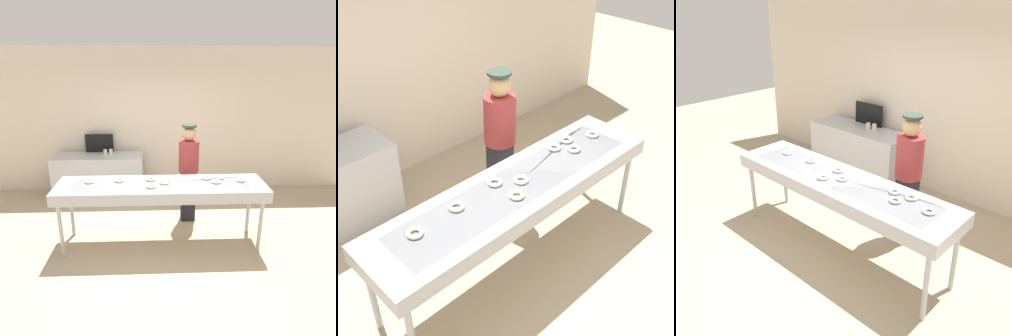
# 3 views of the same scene
# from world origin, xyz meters

# --- Properties ---
(ground_plane) EXTENTS (16.00, 16.00, 0.00)m
(ground_plane) POSITION_xyz_m (0.00, 0.00, 0.00)
(ground_plane) COLOR tan
(back_wall) EXTENTS (8.00, 0.12, 2.91)m
(back_wall) POSITION_xyz_m (0.00, 2.22, 1.46)
(back_wall) COLOR beige
(back_wall) RESTS_ON ground
(fryer_conveyor) EXTENTS (2.97, 0.73, 0.97)m
(fryer_conveyor) POSITION_xyz_m (0.00, 0.00, 0.88)
(fryer_conveyor) COLOR #B7BABF
(fryer_conveyor) RESTS_ON ground
(sugar_donut_0) EXTENTS (0.14, 0.14, 0.03)m
(sugar_donut_0) POSITION_xyz_m (0.79, 0.01, 0.98)
(sugar_donut_0) COLOR white
(sugar_donut_0) RESTS_ON fryer_conveyor
(sugar_donut_1) EXTENTS (0.15, 0.15, 0.03)m
(sugar_donut_1) POSITION_xyz_m (-0.60, 0.12, 0.98)
(sugar_donut_1) COLOR #FAF3C8
(sugar_donut_1) RESTS_ON fryer_conveyor
(sugar_donut_2) EXTENTS (0.15, 0.15, 0.03)m
(sugar_donut_2) POSITION_xyz_m (-0.14, -0.12, 0.98)
(sugar_donut_2) COLOR #F8F2C2
(sugar_donut_2) RESTS_ON fryer_conveyor
(sugar_donut_3) EXTENTS (0.15, 0.15, 0.03)m
(sugar_donut_3) POSITION_xyz_m (0.87, 0.17, 0.98)
(sugar_donut_3) COLOR white
(sugar_donut_3) RESTS_ON fryer_conveyor
(sugar_donut_4) EXTENTS (0.18, 0.18, 0.03)m
(sugar_donut_4) POSITION_xyz_m (0.67, 0.16, 0.98)
(sugar_donut_4) COLOR silver
(sugar_donut_4) RESTS_ON fryer_conveyor
(sugar_donut_5) EXTENTS (0.19, 0.19, 0.03)m
(sugar_donut_5) POSITION_xyz_m (0.04, 0.01, 0.98)
(sugar_donut_5) COLOR #FBF4C3
(sugar_donut_5) RESTS_ON fryer_conveyor
(sugar_donut_6) EXTENTS (0.18, 0.18, 0.03)m
(sugar_donut_6) POSITION_xyz_m (1.15, 0.06, 0.98)
(sugar_donut_6) COLOR #FAE2CE
(sugar_donut_6) RESTS_ON fryer_conveyor
(sugar_donut_7) EXTENTS (0.17, 0.17, 0.03)m
(sugar_donut_7) POSITION_xyz_m (-0.15, 0.14, 0.98)
(sugar_donut_7) COLOR white
(sugar_donut_7) RESTS_ON fryer_conveyor
(sugar_donut_8) EXTENTS (0.18, 0.18, 0.03)m
(sugar_donut_8) POSITION_xyz_m (-1.03, 0.09, 0.98)
(sugar_donut_8) COLOR #FEF3C9
(sugar_donut_8) RESTS_ON fryer_conveyor
(worker_baker) EXTENTS (0.33, 0.33, 1.67)m
(worker_baker) POSITION_xyz_m (0.47, 0.73, 0.95)
(worker_baker) COLOR black
(worker_baker) RESTS_ON ground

